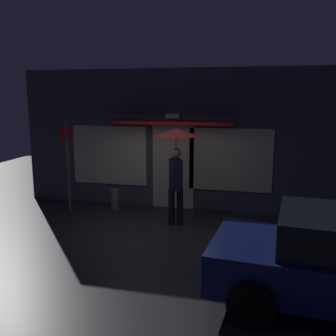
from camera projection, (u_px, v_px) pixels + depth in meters
name	position (u px, v px, depth m)	size (l,w,h in m)	color
ground_plane	(150.00, 236.00, 8.13)	(18.00, 18.00, 0.00)	#26262B
building_facade	(174.00, 140.00, 10.02)	(8.43, 1.00, 3.64)	#4C4C56
person_with_umbrella	(176.00, 153.00, 8.54)	(1.05, 1.05, 2.23)	black
street_sign_post	(68.00, 161.00, 9.67)	(0.40, 0.07, 2.30)	#595B60
sidewalk_bollard	(115.00, 199.00, 10.03)	(0.23, 0.23, 0.53)	slate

